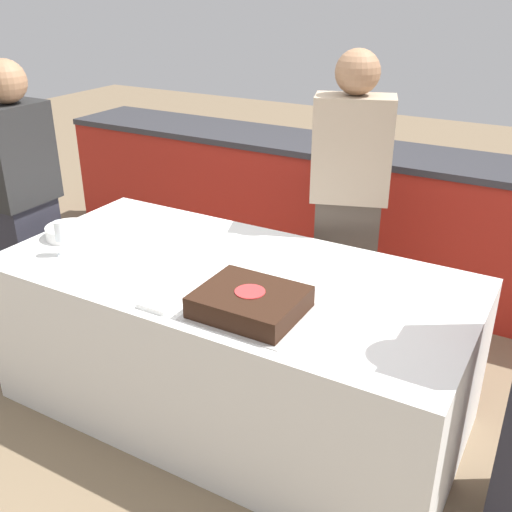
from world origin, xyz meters
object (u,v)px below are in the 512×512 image
(cake, at_px, (250,302))
(person_cutting_cake, at_px, (348,209))
(wine_glass, at_px, (61,232))
(person_seated_left, at_px, (26,205))
(plate_stack, at_px, (69,232))

(cake, height_order, person_cutting_cake, person_cutting_cake)
(wine_glass, bearing_deg, cake, -1.39)
(wine_glass, bearing_deg, person_cutting_cake, 43.89)
(person_seated_left, bearing_deg, person_cutting_cake, -64.52)
(cake, height_order, person_seated_left, person_seated_left)
(plate_stack, bearing_deg, person_seated_left, 168.92)
(cake, relative_size, plate_stack, 1.90)
(wine_glass, bearing_deg, person_seated_left, 154.72)
(person_cutting_cake, bearing_deg, person_seated_left, 6.33)
(person_cutting_cake, xyz_separation_m, person_seated_left, (-1.51, -0.72, -0.03))
(plate_stack, bearing_deg, person_cutting_cake, 35.08)
(plate_stack, height_order, person_cutting_cake, person_cutting_cake)
(plate_stack, xyz_separation_m, person_cutting_cake, (1.13, 0.80, 0.07))
(cake, bearing_deg, plate_stack, 170.40)
(person_cutting_cake, bearing_deg, wine_glass, 24.73)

